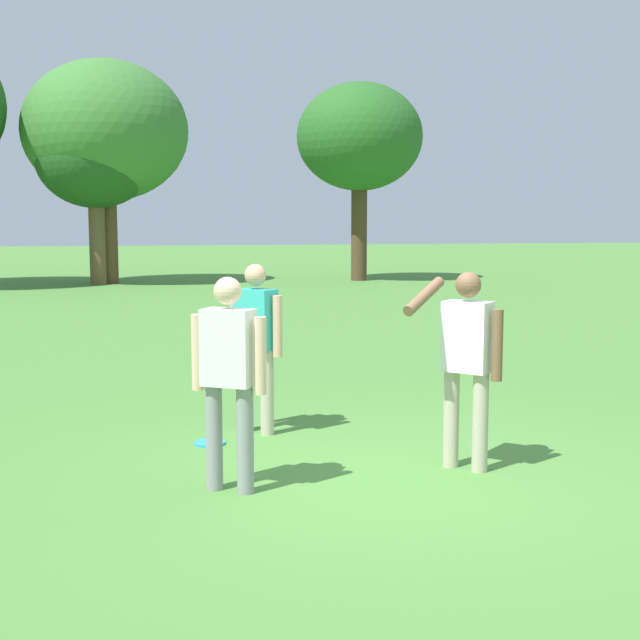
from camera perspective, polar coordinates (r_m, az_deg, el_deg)
ground_plane at (r=7.04m, az=5.58°, el=-10.38°), size 120.00×120.00×0.00m
person_thrower at (r=8.27m, az=-4.27°, el=-1.11°), size 0.46×0.46×1.64m
person_catcher at (r=7.13m, az=9.67°, el=-2.29°), size 0.84×0.47×1.64m
person_bystander at (r=6.50m, az=-6.08°, el=-3.28°), size 0.54×0.38×1.64m
frisbee at (r=8.06m, az=-7.32°, el=-8.09°), size 0.28×0.28×0.03m
tree_broad_center at (r=27.81m, az=-14.69°, el=10.29°), size 3.64×3.64×5.47m
tree_far_right at (r=28.28m, az=-14.04°, el=12.02°), size 5.14×5.14×6.97m
tree_slender_mid at (r=28.81m, az=2.64°, el=11.95°), size 4.13×4.13×6.48m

